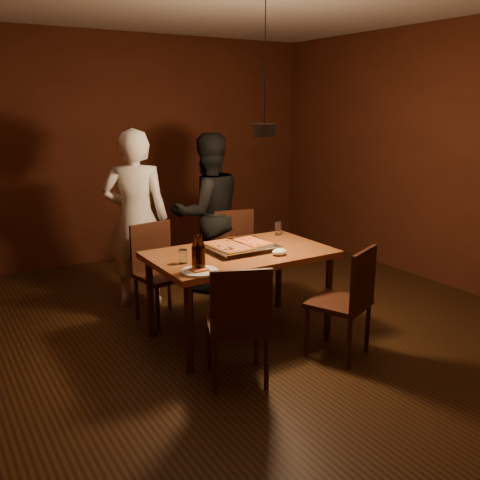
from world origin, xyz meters
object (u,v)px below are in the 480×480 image
chair_far_right (237,247)px  beer_bottle_a (196,253)px  pendant_lamp (264,129)px  diner_dark (208,213)px  chair_far_left (158,263)px  diner_white (136,218)px  plate_slice (200,271)px  pizza_tray (240,247)px  chair_near_left (239,315)px  chair_near_right (349,293)px  beer_bottle_b (200,253)px  dining_table (240,260)px

chair_far_right → beer_bottle_a: 1.54m
pendant_lamp → diner_dark: bearing=81.5°
chair_far_left → beer_bottle_a: beer_bottle_a is taller
chair_far_right → diner_white: bearing=-8.2°
beer_bottle_a → diner_white: bearing=86.5°
plate_slice → pizza_tray: bearing=32.9°
chair_near_left → diner_dark: bearing=89.6°
chair_near_right → beer_bottle_b: 1.20m
pendant_lamp → beer_bottle_a: bearing=-168.5°
beer_bottle_b → diner_dark: bearing=60.1°
beer_bottle_b → pendant_lamp: 1.11m
pizza_tray → pendant_lamp: (0.12, -0.17, 0.99)m
chair_far_right → plate_slice: bearing=62.1°
beer_bottle_a → beer_bottle_b: size_ratio=0.97×
beer_bottle_a → diner_dark: size_ratio=0.16×
plate_slice → diner_dark: size_ratio=0.16×
chair_near_left → beer_bottle_a: bearing=122.7°
chair_near_left → diner_white: size_ratio=0.32×
diner_dark → pendant_lamp: bearing=84.3°
dining_table → chair_near_left: 0.88m
plate_slice → pendant_lamp: (0.69, 0.20, 1.00)m
plate_slice → diner_dark: (0.89, 1.53, 0.07)m
plate_slice → pendant_lamp: 1.23m
dining_table → beer_bottle_b: 0.64m
plate_slice → diner_dark: diner_dark is taller
plate_slice → dining_table: bearing=31.0°
chair_near_left → chair_near_right: (0.96, -0.06, 0.00)m
chair_far_right → pizza_tray: 0.94m
chair_far_right → chair_far_left: bearing=20.2°
pendant_lamp → chair_far_left: bearing=124.3°
pizza_tray → plate_slice: 0.68m
pizza_tray → beer_bottle_b: (-0.54, -0.34, 0.11)m
chair_near_right → pendant_lamp: pendant_lamp is taller
chair_far_left → plate_slice: bearing=74.8°
chair_far_left → beer_bottle_b: 1.08m
diner_dark → chair_far_right: bearing=112.6°
chair_far_right → diner_dark: diner_dark is taller
chair_near_right → diner_dark: size_ratio=0.33×
beer_bottle_b → diner_dark: 1.73m
pendant_lamp → chair_near_right: bearing=-61.4°
chair_near_right → chair_near_left: bearing=152.7°
chair_far_right → chair_near_left: bearing=72.7°
diner_dark → chair_near_right: bearing=97.4°
beer_bottle_a → diner_dark: bearing=59.0°
chair_near_left → beer_bottle_a: 0.58m
dining_table → plate_slice: size_ratio=5.48×
chair_far_right → plate_slice: (-1.02, -1.16, 0.22)m
plate_slice → diner_white: bearing=86.5°
pendant_lamp → chair_near_left: bearing=-135.0°
diner_white → chair_near_right: bearing=140.6°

